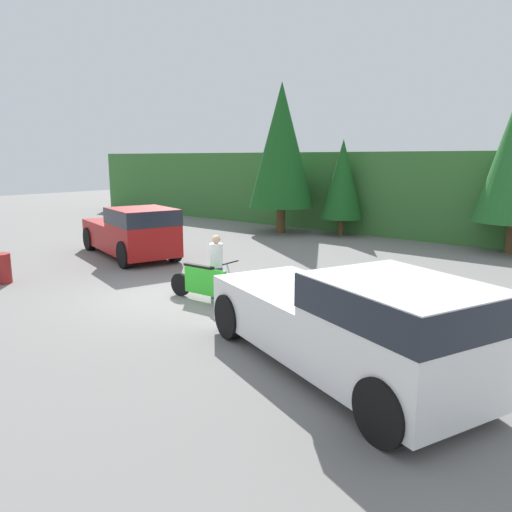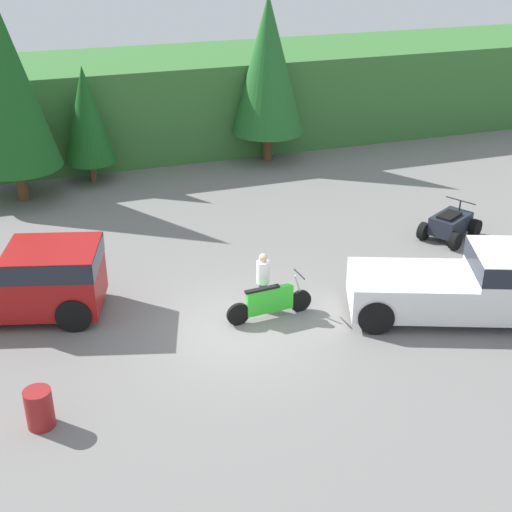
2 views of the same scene
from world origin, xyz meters
name	(u,v)px [view 2 (image 2 of 2)]	position (x,y,z in m)	size (l,w,h in m)	color
ground_plane	(236,330)	(0.00, 0.00, 0.00)	(80.00, 80.00, 0.00)	slate
hillside_backdrop	(126,105)	(0.00, 16.00, 1.95)	(44.00, 6.00, 3.90)	#387033
tree_left	(7,86)	(-4.73, 11.06, 4.19)	(3.14, 3.14, 7.13)	brown
tree_mid_left	(86,115)	(-2.05, 12.26, 2.63)	(1.97, 1.97, 4.48)	brown
tree_mid_right	(268,65)	(5.30, 12.52, 3.97)	(2.97, 2.97, 6.75)	brown
pickup_truck_red	(19,280)	(-5.08, 2.61, 1.01)	(5.54, 3.32, 1.90)	maroon
pickup_truck_second	(481,282)	(6.21, -1.37, 1.01)	(5.97, 3.85, 1.90)	white
dirt_bike	(270,302)	(1.02, 0.31, 0.47)	(2.39, 0.60, 1.14)	black
quad_atv	(450,225)	(8.26, 3.15, 0.45)	(2.33, 2.10, 1.16)	black
rider_person	(263,280)	(0.99, 0.76, 0.90)	(0.38, 0.38, 1.67)	navy
steel_barrel	(39,408)	(-4.95, -2.23, 0.44)	(0.58, 0.58, 0.88)	maroon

